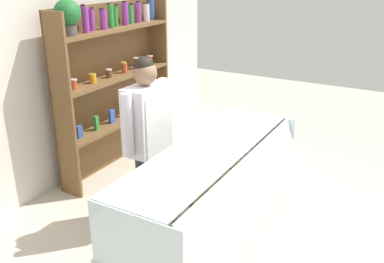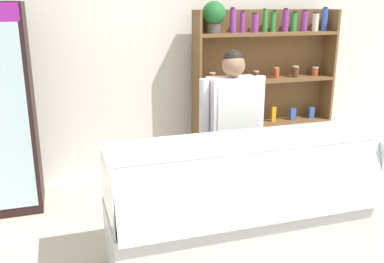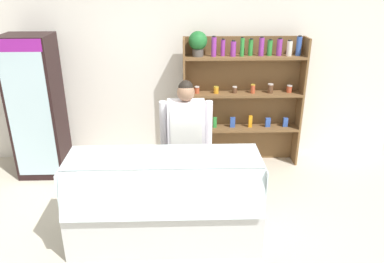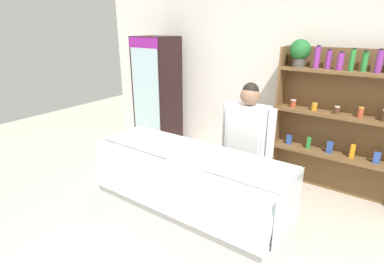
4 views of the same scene
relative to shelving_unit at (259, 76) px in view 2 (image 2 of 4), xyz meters
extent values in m
cube|color=white|center=(-0.90, 0.29, 0.20)|extent=(6.80, 0.10, 2.70)
cylinder|color=#9E6623|center=(-2.87, -0.47, -0.80)|extent=(0.07, 0.07, 0.22)
cylinder|color=red|center=(-2.70, -0.47, -0.83)|extent=(0.05, 0.05, 0.15)
cylinder|color=#2D8C38|center=(-2.81, -0.47, -0.29)|extent=(0.07, 0.07, 0.16)
cylinder|color=silver|center=(-2.68, -0.47, -0.29)|extent=(0.07, 0.07, 0.15)
cylinder|color=red|center=(-2.70, -0.47, 0.25)|extent=(0.06, 0.06, 0.16)
cube|color=brown|center=(0.06, 0.09, -0.19)|extent=(1.75, 0.02, 1.93)
cube|color=brown|center=(-0.80, -0.05, -0.19)|extent=(0.03, 0.28, 1.93)
cube|color=brown|center=(0.92, -0.05, -0.19)|extent=(0.03, 0.28, 1.93)
cube|color=brown|center=(0.06, -0.05, -0.58)|extent=(1.69, 0.28, 0.04)
cube|color=brown|center=(0.06, -0.05, -0.04)|extent=(1.69, 0.28, 0.04)
cube|color=brown|center=(0.06, -0.05, 0.50)|extent=(1.69, 0.28, 0.04)
cylinder|color=#4C4742|center=(-0.61, -0.05, 0.57)|extent=(0.16, 0.16, 0.10)
sphere|color=#20692D|center=(-0.61, -0.05, 0.74)|extent=(0.26, 0.26, 0.26)
cylinder|color=purple|center=(-0.39, -0.07, 0.65)|extent=(0.07, 0.07, 0.26)
cylinder|color=black|center=(-0.39, -0.05, 0.79)|extent=(0.05, 0.05, 0.02)
cylinder|color=purple|center=(-0.26, -0.03, 0.63)|extent=(0.06, 0.06, 0.23)
cylinder|color=black|center=(-0.26, -0.05, 0.75)|extent=(0.04, 0.04, 0.02)
cylinder|color=purple|center=(-0.12, -0.07, 0.62)|extent=(0.08, 0.08, 0.20)
cylinder|color=black|center=(-0.12, -0.05, 0.73)|extent=(0.05, 0.05, 0.02)
cylinder|color=#2D8C38|center=(0.01, -0.07, 0.64)|extent=(0.06, 0.06, 0.25)
cylinder|color=black|center=(0.01, -0.05, 0.78)|extent=(0.04, 0.04, 0.02)
cylinder|color=#2D8C38|center=(0.13, -0.02, 0.63)|extent=(0.06, 0.06, 0.23)
cylinder|color=black|center=(0.13, -0.05, 0.76)|extent=(0.04, 0.04, 0.02)
cylinder|color=purple|center=(0.28, -0.05, 0.65)|extent=(0.07, 0.07, 0.25)
cylinder|color=black|center=(0.28, -0.05, 0.78)|extent=(0.05, 0.05, 0.02)
cylinder|color=#2D8C38|center=(0.40, -0.03, 0.63)|extent=(0.07, 0.07, 0.22)
cylinder|color=black|center=(0.40, -0.05, 0.75)|extent=(0.05, 0.05, 0.02)
cylinder|color=purple|center=(0.53, -0.04, 0.64)|extent=(0.08, 0.08, 0.23)
cylinder|color=black|center=(0.53, -0.05, 0.76)|extent=(0.05, 0.05, 0.02)
cylinder|color=silver|center=(0.67, -0.07, 0.62)|extent=(0.08, 0.08, 0.20)
cylinder|color=black|center=(0.67, -0.05, 0.73)|extent=(0.05, 0.05, 0.02)
cylinder|color=#3356B2|center=(0.81, -0.05, 0.65)|extent=(0.07, 0.07, 0.26)
cylinder|color=black|center=(0.81, -0.05, 0.79)|extent=(0.05, 0.05, 0.02)
cylinder|color=#BF4C2D|center=(-0.62, -0.04, 0.03)|extent=(0.07, 0.07, 0.09)
cylinder|color=silver|center=(-0.62, -0.05, 0.08)|extent=(0.07, 0.07, 0.01)
cylinder|color=orange|center=(-0.34, -0.05, 0.02)|extent=(0.07, 0.07, 0.09)
cylinder|color=gold|center=(-0.34, -0.05, 0.07)|extent=(0.07, 0.07, 0.01)
cylinder|color=brown|center=(-0.07, -0.05, 0.02)|extent=(0.07, 0.07, 0.08)
cylinder|color=silver|center=(-0.07, -0.05, 0.07)|extent=(0.07, 0.07, 0.01)
cylinder|color=#BF4C2D|center=(0.20, -0.06, 0.04)|extent=(0.06, 0.06, 0.11)
cylinder|color=gold|center=(0.20, -0.05, 0.10)|extent=(0.07, 0.07, 0.01)
cylinder|color=brown|center=(0.45, -0.07, 0.04)|extent=(0.08, 0.08, 0.12)
cylinder|color=silver|center=(0.45, -0.05, 0.11)|extent=(0.08, 0.08, 0.01)
cylinder|color=#BF4C2D|center=(0.74, -0.04, 0.03)|extent=(0.08, 0.08, 0.10)
cylinder|color=silver|center=(0.74, -0.05, 0.08)|extent=(0.08, 0.08, 0.01)
cube|color=#3356B2|center=(-0.61, -0.05, -0.49)|extent=(0.07, 0.04, 0.13)
cube|color=#2D8C38|center=(-0.34, -0.05, -0.48)|extent=(0.06, 0.04, 0.16)
cube|color=#3356B2|center=(-0.08, -0.05, -0.48)|extent=(0.08, 0.04, 0.16)
cube|color=orange|center=(0.19, -0.05, -0.47)|extent=(0.05, 0.04, 0.18)
cube|color=#3356B2|center=(0.46, -0.05, -0.49)|extent=(0.08, 0.04, 0.14)
cube|color=#3356B2|center=(0.73, -0.05, -0.49)|extent=(0.07, 0.04, 0.14)
cube|color=silver|center=(-1.04, -1.86, -0.88)|extent=(2.03, 0.72, 0.55)
cube|color=white|center=(-1.04, -1.86, -0.58)|extent=(1.97, 0.66, 0.03)
cube|color=silver|center=(-1.04, -2.20, -0.38)|extent=(1.99, 0.16, 0.47)
cube|color=silver|center=(-1.04, -1.81, -0.15)|extent=(1.99, 0.56, 0.01)
cube|color=silver|center=(-2.04, -1.86, -0.38)|extent=(0.01, 0.68, 0.45)
cube|color=silver|center=(-0.03, -1.86, -0.38)|extent=(0.01, 0.68, 0.45)
cube|color=beige|center=(-1.87, -1.77, -0.55)|extent=(0.16, 0.12, 0.04)
cube|color=white|center=(-1.87, -1.99, -0.54)|extent=(0.05, 0.03, 0.02)
cube|color=tan|center=(-1.63, -1.77, -0.55)|extent=(0.17, 0.12, 0.04)
cube|color=white|center=(-1.63, -1.99, -0.54)|extent=(0.05, 0.03, 0.02)
cube|color=beige|center=(-1.40, -1.77, -0.54)|extent=(0.16, 0.10, 0.06)
cube|color=white|center=(-1.40, -1.99, -0.54)|extent=(0.05, 0.03, 0.02)
cube|color=tan|center=(-1.16, -1.77, -0.54)|extent=(0.17, 0.15, 0.05)
cube|color=white|center=(-1.16, -1.99, -0.54)|extent=(0.05, 0.03, 0.02)
cube|color=beige|center=(-0.92, -1.77, -0.54)|extent=(0.17, 0.12, 0.05)
cube|color=white|center=(-0.92, -1.99, -0.54)|extent=(0.05, 0.03, 0.02)
cube|color=tan|center=(-0.68, -1.77, -0.55)|extent=(0.17, 0.14, 0.04)
cube|color=white|center=(-0.68, -1.99, -0.54)|extent=(0.05, 0.03, 0.02)
cube|color=tan|center=(-0.44, -1.77, -0.55)|extent=(0.17, 0.14, 0.05)
cube|color=white|center=(-0.44, -1.99, -0.54)|extent=(0.05, 0.03, 0.02)
cube|color=beige|center=(-0.20, -1.77, -0.55)|extent=(0.16, 0.13, 0.04)
cube|color=white|center=(-0.20, -1.99, -0.54)|extent=(0.05, 0.03, 0.02)
cylinder|color=#A35B4C|center=(-1.87, -1.96, -0.50)|extent=(0.20, 0.16, 0.14)
cylinder|color=tan|center=(-1.65, -1.96, -0.50)|extent=(0.17, 0.16, 0.15)
cylinder|color=#A35B4C|center=(-1.43, -1.96, -0.50)|extent=(0.20, 0.15, 0.14)
cylinder|color=white|center=(-0.53, -1.94, -0.47)|extent=(0.07, 0.07, 0.19)
cylinder|color=white|center=(-0.43, -1.94, -0.46)|extent=(0.07, 0.07, 0.23)
cylinder|color=#2D2D38|center=(-0.89, -1.08, -0.78)|extent=(0.13, 0.13, 0.74)
cylinder|color=#2D2D38|center=(-0.69, -1.08, -0.78)|extent=(0.13, 0.13, 0.74)
cube|color=white|center=(-0.79, -1.08, -0.11)|extent=(0.45, 0.24, 0.61)
cube|color=white|center=(-0.79, -1.20, -0.43)|extent=(0.38, 0.01, 1.14)
cylinder|color=white|center=(-1.07, -1.08, -0.08)|extent=(0.09, 0.09, 0.55)
cylinder|color=white|center=(-0.52, -1.08, -0.08)|extent=(0.09, 0.09, 0.55)
sphere|color=#8C664C|center=(-0.79, -1.08, 0.31)|extent=(0.21, 0.21, 0.21)
sphere|color=black|center=(-0.79, -1.07, 0.36)|extent=(0.18, 0.18, 0.18)
camera|label=1|loc=(-3.69, -3.19, 1.18)|focal=40.00mm
camera|label=2|loc=(-2.29, -4.61, 0.84)|focal=40.00mm
camera|label=3|loc=(-0.85, -5.27, 1.59)|focal=35.00mm
camera|label=4|loc=(0.53, -4.05, 1.05)|focal=28.00mm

